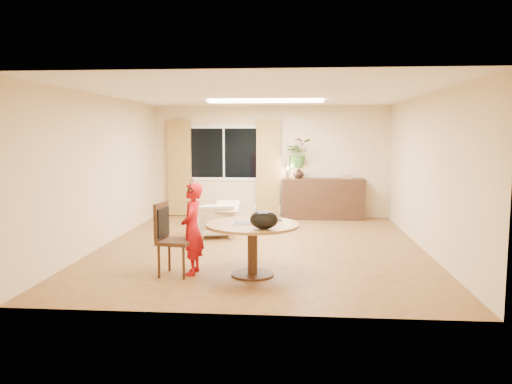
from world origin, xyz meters
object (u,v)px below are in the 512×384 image
armchair (215,219)px  sideboard (323,199)px  dining_table (253,235)px  child (192,229)px  dining_chair (176,239)px

armchair → sideboard: sideboard is taller
armchair → sideboard: bearing=-149.2°
dining_table → child: child is taller
dining_chair → sideboard: (2.26, 4.83, -0.04)m
child → sideboard: bearing=156.3°
dining_table → dining_chair: 1.05m
armchair → sideboard: (2.17, 2.15, 0.14)m
dining_table → sideboard: size_ratio=0.68×
dining_table → armchair: size_ratio=1.79×
child → dining_table: bearing=87.9°
sideboard → dining_chair: bearing=-115.1°
dining_table → sideboard: (1.21, 4.76, -0.11)m
dining_table → sideboard: bearing=75.7°
dining_chair → armchair: dining_chair is taller
armchair → dining_chair: bearing=74.0°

